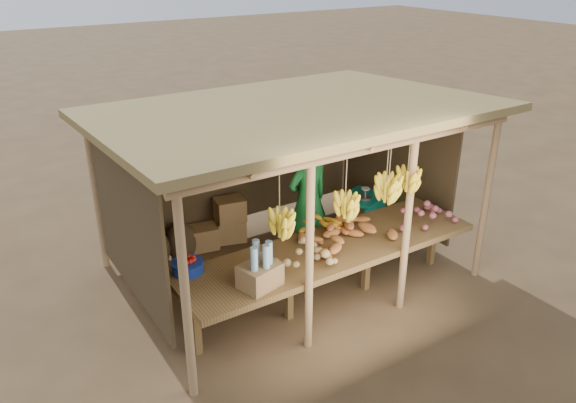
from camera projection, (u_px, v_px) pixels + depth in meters
ground at (288, 270)px, 7.86m from camera, size 60.00×60.00×0.00m
stall_structure at (288, 140)px, 7.02m from camera, size 4.70×3.50×2.43m
counter at (330, 252)px, 6.83m from camera, size 3.90×1.05×0.80m
potato_heap at (297, 252)px, 6.32m from camera, size 0.97×0.68×0.36m
sweet_potato_heap at (347, 227)px, 6.90m from camera, size 1.23×0.97×0.36m
onion_heap at (421, 211)px, 7.33m from camera, size 1.01×0.82×0.36m
banana_pile at (322, 219)px, 7.12m from camera, size 0.59×0.48×0.34m
tomato_basin at (187, 266)px, 6.25m from camera, size 0.36×0.36×0.19m
bottle_box at (260, 270)px, 5.93m from camera, size 0.48×0.42×0.53m
vendor at (308, 200)px, 7.75m from camera, size 0.73×0.52×1.87m
tarp_crate at (362, 212)px, 8.84m from camera, size 0.81×0.76×0.78m
carton_stack at (221, 226)px, 8.44m from camera, size 0.96×0.42×0.69m
burlap_sacks at (168, 242)px, 8.03m from camera, size 0.87×0.45×0.61m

